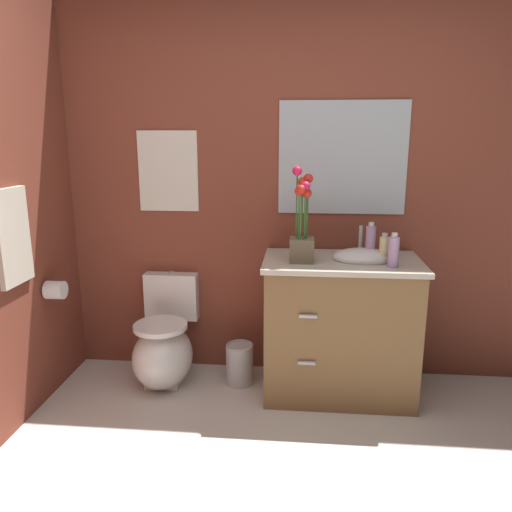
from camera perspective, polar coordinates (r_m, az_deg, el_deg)
name	(u,v)px	position (r m, az deg, el deg)	size (l,w,h in m)	color
wall_back	(316,189)	(3.24, 6.99, 7.64)	(4.47, 0.05, 2.50)	brown
toilet	(164,347)	(3.33, -10.52, -10.31)	(0.38, 0.59, 0.69)	white
vanity_cabinet	(340,326)	(3.12, 9.66, -7.94)	(0.94, 0.56, 1.05)	brown
flower_vase	(302,229)	(2.88, 5.35, 3.06)	(0.14, 0.14, 0.56)	brown
soap_bottle	(384,249)	(2.95, 14.55, 0.74)	(0.06, 0.06, 0.18)	beige
lotion_bottle	(370,242)	(3.02, 13.06, 1.56)	(0.06, 0.06, 0.22)	#B28CBF
hand_wash_bottle	(394,252)	(2.86, 15.59, 0.49)	(0.06, 0.06, 0.20)	#B28CBF
trash_bin	(240,364)	(3.31, -1.88, -12.31)	(0.18, 0.18, 0.27)	#B7B7BC
wall_poster	(168,171)	(3.32, -10.10, 9.59)	(0.39, 0.01, 0.52)	silver
wall_mirror	(343,158)	(3.20, 9.96, 11.06)	(0.80, 0.01, 0.70)	#B2BCC6
hanging_towel	(13,237)	(2.93, -26.22, 1.99)	(0.03, 0.28, 0.52)	beige
toilet_paper_roll	(55,290)	(3.23, -22.14, -3.64)	(0.11, 0.11, 0.11)	white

